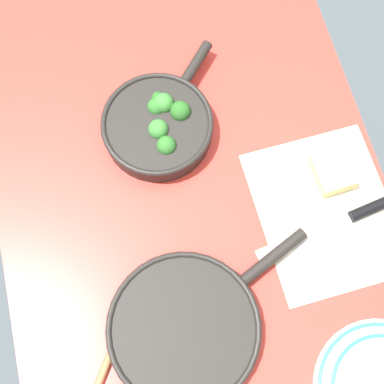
{
  "coord_description": "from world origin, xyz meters",
  "views": [
    {
      "loc": [
        0.33,
        -0.08,
        1.81
      ],
      "look_at": [
        0.0,
        0.0,
        0.76
      ],
      "focal_mm": 50.0,
      "sensor_mm": 36.0,
      "label": 1
    }
  ],
  "objects_px": {
    "grater_knife": "(342,221)",
    "skillet_eggs": "(185,328)",
    "wooden_spoon": "(105,368)",
    "skillet_broccoli": "(159,125)",
    "cheese_block": "(333,172)"
  },
  "relations": [
    {
      "from": "skillet_eggs",
      "to": "cheese_block",
      "type": "height_order",
      "value": "same"
    },
    {
      "from": "skillet_eggs",
      "to": "grater_knife",
      "type": "xyz_separation_m",
      "value": [
        -0.13,
        0.36,
        -0.01
      ]
    },
    {
      "from": "skillet_broccoli",
      "to": "wooden_spoon",
      "type": "distance_m",
      "value": 0.5
    },
    {
      "from": "wooden_spoon",
      "to": "skillet_broccoli",
      "type": "bearing_deg",
      "value": 9.6
    },
    {
      "from": "skillet_eggs",
      "to": "cheese_block",
      "type": "xyz_separation_m",
      "value": [
        -0.23,
        0.37,
        -0.0
      ]
    },
    {
      "from": "skillet_broccoli",
      "to": "skillet_eggs",
      "type": "distance_m",
      "value": 0.42
    },
    {
      "from": "grater_knife",
      "to": "wooden_spoon",
      "type": "bearing_deg",
      "value": 8.07
    },
    {
      "from": "skillet_eggs",
      "to": "skillet_broccoli",
      "type": "bearing_deg",
      "value": 59.75
    },
    {
      "from": "skillet_eggs",
      "to": "grater_knife",
      "type": "height_order",
      "value": "skillet_eggs"
    },
    {
      "from": "skillet_eggs",
      "to": "cheese_block",
      "type": "bearing_deg",
      "value": 7.67
    },
    {
      "from": "wooden_spoon",
      "to": "cheese_block",
      "type": "relative_size",
      "value": 3.39
    },
    {
      "from": "grater_knife",
      "to": "skillet_eggs",
      "type": "bearing_deg",
      "value": 10.52
    },
    {
      "from": "skillet_broccoli",
      "to": "cheese_block",
      "type": "bearing_deg",
      "value": -77.18
    },
    {
      "from": "skillet_eggs",
      "to": "wooden_spoon",
      "type": "bearing_deg",
      "value": 167.49
    },
    {
      "from": "skillet_broccoli",
      "to": "skillet_eggs",
      "type": "bearing_deg",
      "value": -143.57
    }
  ]
}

